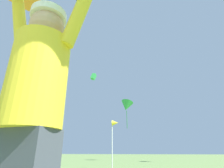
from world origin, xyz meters
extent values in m
cylinder|color=yellow|center=(0.05, 0.40, 1.10)|extent=(0.38, 0.38, 0.56)
sphere|color=tan|center=(0.05, 0.40, 1.49)|extent=(0.23, 0.23, 0.23)
cylinder|color=white|center=(0.05, 0.40, 1.59)|extent=(0.27, 0.27, 0.05)
cylinder|color=yellow|center=(0.31, 0.36, 1.61)|extent=(0.29, 0.13, 0.62)
cylinder|color=yellow|center=(-0.21, 0.43, 1.61)|extent=(0.29, 0.13, 0.62)
cube|color=green|center=(-7.60, 25.02, 12.53)|extent=(0.88, 0.88, 1.23)
cone|color=green|center=(-1.04, 14.90, 4.61)|extent=(1.51, 1.48, 1.25)
cylinder|color=#237931|center=(-1.04, 14.90, 3.40)|extent=(0.05, 0.05, 1.57)
cube|color=purple|center=(-10.66, 17.15, 6.50)|extent=(0.95, 1.17, 1.39)
pyramid|color=black|center=(-8.52, 11.29, 4.47)|extent=(0.71, 0.72, 0.22)
cylinder|color=silver|center=(-0.86, 7.27, 1.02)|extent=(0.04, 0.04, 2.04)
cone|color=yellow|center=(-0.72, 7.27, 1.92)|extent=(0.28, 0.24, 0.24)
camera|label=1|loc=(0.67, -0.45, 0.71)|focal=27.65mm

